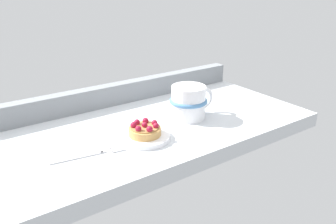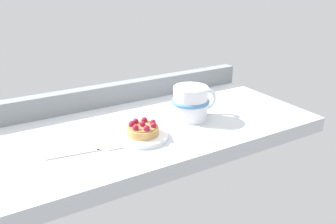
% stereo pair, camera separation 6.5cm
% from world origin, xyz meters
% --- Properties ---
extents(ground_plane, '(0.86, 0.43, 0.04)m').
position_xyz_m(ground_plane, '(0.00, 0.00, -0.02)').
color(ground_plane, silver).
extents(window_rail_back, '(0.84, 0.04, 0.06)m').
position_xyz_m(window_rail_back, '(0.00, 0.20, 0.03)').
color(window_rail_back, gray).
rests_on(window_rail_back, ground_plane).
extents(dessert_plate, '(0.12, 0.12, 0.01)m').
position_xyz_m(dessert_plate, '(-0.07, -0.07, 0.01)').
color(dessert_plate, white).
rests_on(dessert_plate, ground_plane).
extents(raspberry_tart, '(0.08, 0.08, 0.03)m').
position_xyz_m(raspberry_tart, '(-0.07, -0.07, 0.03)').
color(raspberry_tart, tan).
rests_on(raspberry_tart, dessert_plate).
extents(coffee_mug, '(0.14, 0.11, 0.09)m').
position_xyz_m(coffee_mug, '(0.10, -0.02, 0.05)').
color(coffee_mug, white).
rests_on(coffee_mug, ground_plane).
extents(dessert_fork, '(0.17, 0.04, 0.01)m').
position_xyz_m(dessert_fork, '(-0.22, -0.07, 0.00)').
color(dessert_fork, silver).
rests_on(dessert_fork, ground_plane).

